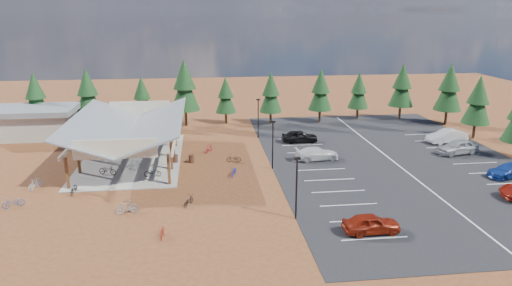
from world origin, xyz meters
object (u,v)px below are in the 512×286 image
lamp_post_2 (258,116)px  bike_10 (13,202)px  car_4 (300,136)px  outbuilding (33,122)px  trash_bin_1 (191,159)px  bike_7 (148,142)px  car_7 (509,170)px  bike_12 (188,201)px  bike_1 (106,158)px  car_3 (317,154)px  trash_bin_0 (175,159)px  bike_14 (234,171)px  bike_pavilion (130,126)px  bike_5 (135,164)px  bike_13 (127,207)px  bike_0 (108,170)px  lamp_post_0 (297,184)px  bike_2 (108,153)px  bike_9 (35,184)px  bike_11 (162,232)px  car_9 (447,136)px  lamp_post_1 (273,141)px  bike_16 (234,158)px  bike_15 (209,149)px  bike_6 (146,144)px  bike_4 (153,172)px  car_0 (371,223)px  car_8 (458,147)px

lamp_post_2 → bike_10: lamp_post_2 is taller
car_4 → outbuilding: bearing=77.6°
trash_bin_1 → bike_7: bearing=128.6°
car_7 → bike_12: bearing=-95.6°
bike_1 → car_3: (22.99, -1.82, 0.20)m
trash_bin_0 → car_4: size_ratio=0.20×
bike_14 → car_3: 10.21m
bike_pavilion → bike_5: (0.75, -3.56, -3.25)m
bike_13 → bike_14: size_ratio=1.00×
bike_0 → lamp_post_2: bearing=-34.2°
lamp_post_0 → car_7: (22.88, 6.67, -2.26)m
bike_pavilion → bike_12: size_ratio=11.65×
lamp_post_2 → bike_2: size_ratio=3.35×
car_4 → bike_7: bearing=87.3°
bike_14 → bike_9: bearing=-160.0°
bike_14 → car_7: (27.01, -3.72, 0.23)m
trash_bin_0 → bike_14: (6.05, -4.68, 0.03)m
bike_11 → bike_13: size_ratio=0.80×
car_9 → lamp_post_0: bearing=-58.8°
lamp_post_1 → bike_14: (-4.14, -1.60, -2.49)m
bike_16 → car_4: car_4 is taller
bike_10 → bike_11: (12.83, -6.88, -0.01)m
lamp_post_0 → bike_5: lamp_post_0 is taller
bike_7 → bike_15: bearing=-102.8°
bike_6 → car_7: bearing=-105.7°
bike_4 → bike_14: bike_4 is taller
car_3 → bike_4: bearing=94.7°
car_4 → bike_11: bearing=145.7°
bike_1 → car_0: car_0 is taller
bike_1 → car_0: 29.69m
bike_16 → car_9: car_9 is taller
car_8 → car_3: bearing=-100.9°
bike_12 → car_9: car_9 is taller
bike_6 → car_9: car_9 is taller
bike_6 → car_9: 36.94m
outbuilding → trash_bin_0: size_ratio=12.22×
bike_9 → bike_11: bike_9 is taller
lamp_post_0 → bike_1: 24.00m
bike_13 → bike_16: 15.39m
bike_0 → bike_10: bearing=157.3°
bike_16 → car_9: bearing=103.8°
bike_pavilion → car_4: bearing=12.2°
bike_9 → outbuilding: bearing=-46.6°
bike_11 → bike_14: bearing=66.9°
bike_pavilion → bike_16: bearing=-12.0°
bike_1 → bike_5: (3.42, -2.62, 0.03)m
bike_6 → car_0: size_ratio=0.44×
lamp_post_1 → car_3: lamp_post_1 is taller
lamp_post_2 → trash_bin_1: 12.58m
bike_1 → bike_0: bearing=-160.0°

